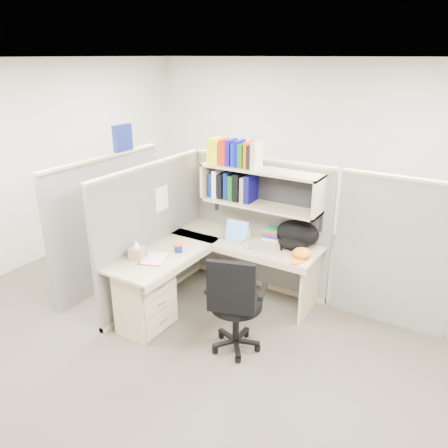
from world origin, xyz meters
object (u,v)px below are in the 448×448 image
Objects in this scene: backpack at (295,235)px; task_chair at (235,319)px; laptop at (233,231)px; snack_canister at (178,248)px; desk at (173,284)px.

backpack is 0.46× the size of task_chair.
laptop is at bearing -172.37° from backpack.
backpack is at bearing 37.81° from snack_canister.
desk is at bearing -72.97° from snack_canister.
laptop is (0.27, 0.80, 0.39)m from desk.
desk is 3.60× the size of backpack.
snack_canister is (-0.06, 0.19, 0.34)m from desk.
desk is 0.86m from task_chair.
backpack reaches higher than snack_canister.
desk is at bearing -141.48° from backpack.
desk is 1.44m from backpack.
task_chair reaches higher than snack_canister.
snack_canister is at bearing -149.29° from backpack.
task_chair reaches higher than laptop.
task_chair is (-0.11, -1.11, -0.50)m from backpack.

